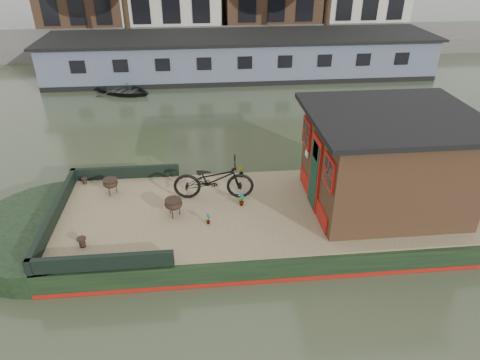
{
  "coord_description": "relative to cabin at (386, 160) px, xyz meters",
  "views": [
    {
      "loc": [
        -2.3,
        -8.93,
        6.69
      ],
      "look_at": [
        -1.38,
        0.5,
        1.22
      ],
      "focal_mm": 32.0,
      "sensor_mm": 36.0,
      "label": 1
    }
  ],
  "objects": [
    {
      "name": "dinghy",
      "position": [
        -8.1,
        11.46,
        -1.59
      ],
      "size": [
        3.36,
        3.02,
        0.57
      ],
      "primitive_type": "imported",
      "rotation": [
        0.0,
        0.0,
        1.09
      ],
      "color": "black",
      "rests_on": "ground"
    },
    {
      "name": "houseboat_hull",
      "position": [
        -3.52,
        0.0,
        -1.6
      ],
      "size": [
        14.01,
        4.02,
        0.6
      ],
      "color": "black",
      "rests_on": "ground"
    },
    {
      "name": "ground",
      "position": [
        -2.19,
        0.0,
        -1.88
      ],
      "size": [
        120.0,
        120.0,
        0.0
      ],
      "primitive_type": "plane",
      "color": "#26301E",
      "rests_on": "ground"
    },
    {
      "name": "potted_plant_e",
      "position": [
        -4.43,
        -0.54,
        -1.08
      ],
      "size": [
        0.16,
        0.18,
        0.29
      ],
      "primitive_type": "imported",
      "rotation": [
        0.0,
        0.0,
        1.12
      ],
      "color": "#A65030",
      "rests_on": "houseboat_deck"
    },
    {
      "name": "quay",
      "position": [
        -2.19,
        20.5,
        -1.43
      ],
      "size": [
        60.0,
        6.0,
        0.9
      ],
      "primitive_type": "cube",
      "color": "#47443F",
      "rests_on": "ground"
    },
    {
      "name": "potted_plant_b",
      "position": [
        -3.42,
        1.67,
        -1.09
      ],
      "size": [
        0.2,
        0.2,
        0.29
      ],
      "primitive_type": "imported",
      "rotation": [
        0.0,
        0.0,
        2.38
      ],
      "color": "brown",
      "rests_on": "houseboat_deck"
    },
    {
      "name": "bollard_port",
      "position": [
        -7.79,
        1.7,
        -1.14
      ],
      "size": [
        0.16,
        0.16,
        0.18
      ],
      "primitive_type": "cylinder",
      "color": "black",
      "rests_on": "houseboat_deck"
    },
    {
      "name": "bow_bulwark",
      "position": [
        -7.25,
        0.0,
        -1.05
      ],
      "size": [
        3.0,
        4.0,
        0.35
      ],
      "color": "black",
      "rests_on": "houseboat_deck"
    },
    {
      "name": "houseboat_deck",
      "position": [
        -2.19,
        0.0,
        -1.25
      ],
      "size": [
        11.8,
        3.8,
        0.05
      ],
      "primitive_type": "cube",
      "color": "#8B7A56",
      "rests_on": "houseboat_hull"
    },
    {
      "name": "brazier_rear",
      "position": [
        -6.95,
        1.08,
        -1.01
      ],
      "size": [
        0.45,
        0.45,
        0.44
      ],
      "primitive_type": null,
      "rotation": [
        0.0,
        0.0,
        -0.12
      ],
      "color": "black",
      "rests_on": "houseboat_deck"
    },
    {
      "name": "bicycle",
      "position": [
        -4.24,
        0.63,
        -0.68
      ],
      "size": [
        2.13,
        0.87,
        1.09
      ],
      "primitive_type": "imported",
      "rotation": [
        0.0,
        0.0,
        1.5
      ],
      "color": "black",
      "rests_on": "houseboat_deck"
    },
    {
      "name": "bollard_stbd",
      "position": [
        -7.24,
        -1.13,
        -1.11
      ],
      "size": [
        0.2,
        0.2,
        0.23
      ],
      "primitive_type": "cylinder",
      "color": "black",
      "rests_on": "houseboat_deck"
    },
    {
      "name": "cabin",
      "position": [
        0.0,
        0.0,
        0.0
      ],
      "size": [
        4.0,
        3.5,
        2.42
      ],
      "color": "black",
      "rests_on": "houseboat_deck"
    },
    {
      "name": "far_houseboat",
      "position": [
        -2.19,
        14.0,
        -0.91
      ],
      "size": [
        20.4,
        4.4,
        2.11
      ],
      "color": "#4F596A",
      "rests_on": "ground"
    },
    {
      "name": "potted_plant_a",
      "position": [
        -3.56,
        0.18,
        -1.03
      ],
      "size": [
        0.24,
        0.24,
        0.39
      ],
      "primitive_type": "imported",
      "rotation": [
        0.0,
        0.0,
        0.79
      ],
      "color": "brown",
      "rests_on": "houseboat_deck"
    },
    {
      "name": "brazier_front",
      "position": [
        -5.25,
        -0.11,
        -0.99
      ],
      "size": [
        0.55,
        0.55,
        0.47
      ],
      "primitive_type": null,
      "rotation": [
        0.0,
        0.0,
        -0.35
      ],
      "color": "black",
      "rests_on": "houseboat_deck"
    }
  ]
}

